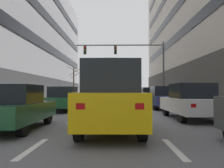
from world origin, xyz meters
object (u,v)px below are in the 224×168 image
Objects in this scene: taxi_driving_4 at (109,95)px; car_parked_2 at (163,98)px; traffic_signal_1 at (100,73)px; car_parked_3 at (150,96)px; car_driving_1 at (94,94)px; taxi_driving_6 at (113,93)px; car_driving_2 at (64,99)px; car_driving_3 at (16,107)px; car_parked_1 at (190,102)px; taxi_driving_0 at (113,94)px; pedestrian_0 at (196,96)px; traffic_signal_0 at (133,58)px; taxi_driving_5 at (111,98)px; street_tree_0 at (74,82)px.

car_parked_2 is at bearing 12.00° from taxi_driving_4.
car_parked_3 is at bearing -72.20° from traffic_signal_1.
car_parked_3 reaches higher than car_parked_2.
taxi_driving_6 is at bearing -78.79° from car_driving_1.
car_driving_3 is at bearing -90.20° from car_driving_2.
car_driving_1 is 1.02× the size of car_parked_2.
taxi_driving_6 reaches higher than car_parked_2.
car_driving_3 is at bearing -90.92° from traffic_signal_1.
traffic_signal_1 is at bearing 101.16° from car_parked_1.
taxi_driving_6 is at bearing 64.58° from car_driving_2.
taxi_driving_0 is at bearing 105.02° from car_parked_3.
car_driving_1 is (-3.09, -0.09, -0.01)m from taxi_driving_0.
car_driving_1 is at bearing 110.63° from pedestrian_0.
taxi_driving_4 is 0.47× the size of traffic_signal_0.
car_parked_2 is at bearing -89.99° from car_parked_3.
taxi_driving_4 is at bearing -82.03° from car_driving_1.
taxi_driving_4 is 8.28m from car_parked_3.
car_parked_3 is at bearing 76.94° from taxi_driving_5.
car_parked_2 reaches higher than car_driving_2.
car_parked_1 is at bearing -90.00° from car_parked_3.
taxi_driving_5 is at bearing -77.40° from street_tree_0.
taxi_driving_5 is (3.30, -7.70, 0.32)m from car_driving_2.
taxi_driving_5 is 29.40m from street_tree_0.
pedestrian_0 is (1.72, -8.62, 0.19)m from car_parked_3.
traffic_signal_1 is (-6.49, 20.20, 3.91)m from car_parked_3.
taxi_driving_4 is 0.85× the size of street_tree_0.
car_parked_3 is (7.03, 8.40, 0.04)m from car_driving_2.
taxi_driving_0 is 1.04× the size of car_parked_2.
car_parked_1 is 1.00× the size of car_parked_3.
taxi_driving_6 is at bearing 128.72° from car_parked_2.
taxi_driving_4 is at bearing 91.63° from taxi_driving_5.
street_tree_0 is at bearing 111.88° from car_parked_1.
car_parked_3 is at bearing 0.94° from traffic_signal_0.
car_driving_1 is 6.77m from traffic_signal_1.
car_driving_3 is 0.90× the size of taxi_driving_5.
car_driving_1 is 1.02× the size of car_parked_1.
car_driving_2 is 0.48× the size of traffic_signal_0.
car_driving_1 reaches higher than car_parked_2.
traffic_signal_0 reaches higher than taxi_driving_6.
taxi_driving_6 is at bearing -156.80° from car_parked_3.
car_driving_3 is 0.91× the size of car_parked_2.
car_parked_1 is at bearing 42.40° from taxi_driving_5.
taxi_driving_0 is 0.93× the size of street_tree_0.
car_parked_3 is 2.95× the size of pedestrian_0.
car_driving_1 is 1.08× the size of taxi_driving_4.
car_parked_2 is at bearing -74.64° from traffic_signal_0.
taxi_driving_6 reaches higher than car_driving_3.
car_parked_1 is (3.99, -5.43, -0.20)m from taxi_driving_4.
taxi_driving_5 is 16.53m from car_parked_3.
car_driving_3 is at bearing -108.71° from traffic_signal_0.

